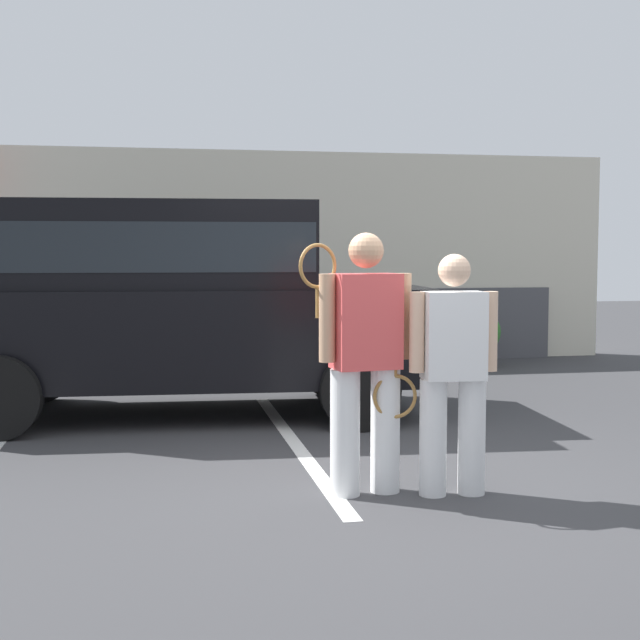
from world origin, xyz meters
name	(u,v)px	position (x,y,z in m)	size (l,w,h in m)	color
ground_plane	(377,488)	(0.00, 0.00, 0.00)	(40.00, 40.00, 0.00)	#38383A
parking_stripe_1	(294,443)	(-0.32, 1.50, 0.00)	(0.12, 4.40, 0.01)	silver
house_frontage	(256,264)	(-0.01, 6.88, 1.41)	(10.37, 0.40, 2.99)	beige
parked_suv	(174,298)	(-1.26, 2.98, 1.15)	(4.71, 2.39, 2.05)	black
tennis_player_man	(365,358)	(-0.11, -0.10, 0.90)	(0.77, 0.32, 1.72)	white
tennis_player_woman	(452,371)	(0.44, -0.23, 0.82)	(0.85, 0.27, 1.58)	white
potted_plant_by_porch	(479,335)	(2.96, 5.85, 0.43)	(0.59, 0.59, 0.78)	brown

